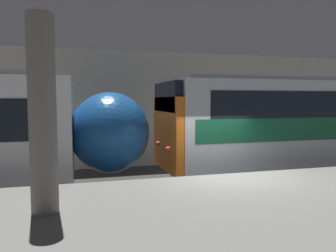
{
  "coord_description": "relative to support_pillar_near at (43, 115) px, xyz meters",
  "views": [
    {
      "loc": [
        -3.59,
        -7.41,
        2.95
      ],
      "look_at": [
        -1.27,
        1.11,
        2.24
      ],
      "focal_mm": 35.0,
      "sensor_mm": 36.0,
      "label": 1
    }
  ],
  "objects": [
    {
      "name": "support_pillar_near",
      "position": [
        0.0,
        0.0,
        0.0
      ],
      "size": [
        0.44,
        0.44,
        3.21
      ],
      "color": "slate",
      "rests_on": "platform"
    },
    {
      "name": "ground_plane",
      "position": [
        4.16,
        1.8,
        -2.71
      ],
      "size": [
        120.0,
        120.0,
        0.0
      ],
      "primitive_type": "plane",
      "color": "#33302D"
    },
    {
      "name": "station_rear_barrier",
      "position": [
        4.16,
        8.67,
        -0.18
      ],
      "size": [
        50.0,
        0.15,
        5.06
      ],
      "color": "#B2AD9E",
      "rests_on": "ground"
    },
    {
      "name": "platform",
      "position": [
        4.16,
        -0.74,
        -2.16
      ],
      "size": [
        40.0,
        5.08,
        1.11
      ],
      "color": "slate",
      "rests_on": "ground"
    }
  ]
}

